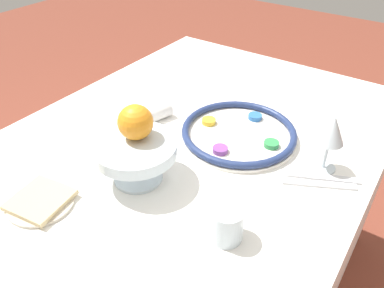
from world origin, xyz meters
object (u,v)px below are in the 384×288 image
(napkin_roll, at_px, (142,118))
(seder_plate, at_px, (239,133))
(wine_glass, at_px, (332,132))
(cup_near, at_px, (226,223))
(fruit_stand, at_px, (136,152))
(orange_fruit, at_px, (135,122))
(bread_plate, at_px, (41,201))

(napkin_roll, bearing_deg, seder_plate, 111.71)
(wine_glass, distance_m, cup_near, 0.35)
(fruit_stand, bearing_deg, seder_plate, 158.53)
(fruit_stand, bearing_deg, orange_fruit, -151.05)
(seder_plate, xyz_separation_m, wine_glass, (-0.00, 0.25, 0.10))
(wine_glass, height_order, orange_fruit, orange_fruit)
(seder_plate, distance_m, bread_plate, 0.55)
(wine_glass, xyz_separation_m, orange_fruit, (0.28, -0.37, 0.04))
(bread_plate, xyz_separation_m, cup_near, (-0.16, 0.39, 0.03))
(napkin_roll, bearing_deg, wine_glass, 101.98)
(seder_plate, xyz_separation_m, orange_fruit, (0.28, -0.13, 0.13))
(seder_plate, bearing_deg, wine_glass, 90.54)
(fruit_stand, xyz_separation_m, napkin_roll, (-0.19, -0.15, -0.06))
(orange_fruit, distance_m, napkin_roll, 0.25)
(seder_plate, relative_size, bread_plate, 2.17)
(seder_plate, distance_m, cup_near, 0.37)
(cup_near, bearing_deg, napkin_roll, -118.22)
(bread_plate, relative_size, napkin_roll, 0.76)
(wine_glass, distance_m, fruit_stand, 0.47)
(seder_plate, xyz_separation_m, cup_near, (0.33, 0.15, 0.02))
(wine_glass, xyz_separation_m, cup_near, (0.34, -0.09, -0.07))
(napkin_roll, relative_size, cup_near, 2.53)
(seder_plate, height_order, fruit_stand, fruit_stand)
(seder_plate, height_order, cup_near, cup_near)
(napkin_roll, xyz_separation_m, cup_near, (0.23, 0.42, 0.01))
(wine_glass, bearing_deg, napkin_roll, -78.02)
(orange_fruit, relative_size, bread_plate, 0.56)
(wine_glass, height_order, cup_near, wine_glass)
(fruit_stand, distance_m, bread_plate, 0.24)
(fruit_stand, xyz_separation_m, orange_fruit, (-0.02, -0.01, 0.07))
(wine_glass, height_order, fruit_stand, wine_glass)
(fruit_stand, bearing_deg, wine_glass, 129.61)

